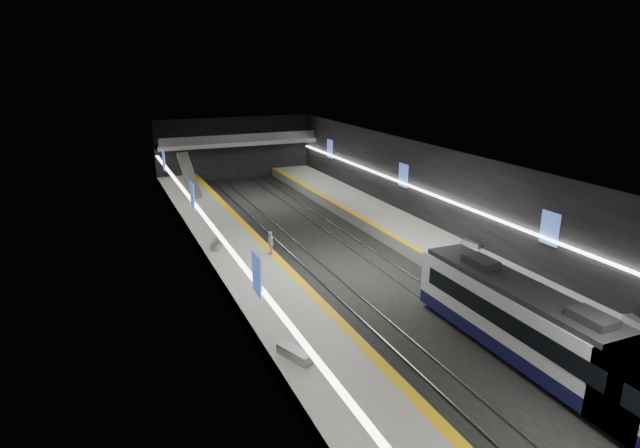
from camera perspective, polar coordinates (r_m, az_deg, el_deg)
name	(u,v)px	position (r m, az deg, el deg)	size (l,w,h in m)	color
ground	(357,272)	(39.69, 3.96, -5.15)	(70.00, 70.00, 0.00)	black
ceiling	(359,165)	(37.39, 4.22, 6.26)	(20.00, 70.00, 0.04)	beige
wall_left	(220,238)	(35.10, -10.61, -1.48)	(0.04, 70.00, 8.00)	black
wall_right	(471,206)	(43.70, 15.84, 1.87)	(0.04, 70.00, 8.00)	black
wall_back	(235,148)	(70.54, -9.11, 7.97)	(20.00, 0.04, 8.00)	black
platform_left	(259,282)	(36.92, -6.51, -6.16)	(5.00, 70.00, 1.00)	slate
tile_surface_left	(259,275)	(36.72, -6.54, -5.43)	(5.00, 70.00, 0.02)	#999995
tactile_strip_left	(289,270)	(37.34, -3.29, -4.93)	(0.60, 70.00, 0.02)	yellow
platform_right	(442,252)	(43.25, 12.88, -2.93)	(5.00, 70.00, 1.00)	slate
tile_surface_right	(442,246)	(43.08, 12.92, -2.29)	(5.00, 70.00, 0.02)	#999995
tactile_strip_right	(419,250)	(41.87, 10.48, -2.70)	(0.60, 70.00, 0.02)	yellow
rails	(357,271)	(39.67, 3.97, -5.07)	(6.52, 70.00, 0.12)	gray
train	(636,387)	(26.37, 30.68, -14.70)	(2.69, 27.52, 3.60)	#11103A
ad_posters	(352,210)	(39.07, 3.43, 1.48)	(19.94, 53.50, 2.20)	#4768D5
cove_light_left	(223,241)	(35.20, -10.27, -1.75)	(0.25, 68.60, 0.12)	white
cove_light_right	(469,209)	(43.63, 15.62, 1.59)	(0.25, 68.60, 0.12)	white
mezzanine_bridge	(238,143)	(68.40, -8.71, 8.59)	(20.00, 3.00, 1.50)	gray
escalator	(189,175)	(60.57, -13.81, 5.12)	(1.20, 8.00, 0.60)	#99999E
bench_left_near	(294,354)	(26.95, -2.76, -13.68)	(0.57, 2.07, 0.50)	#99999E
bench_left_far	(217,244)	(42.38, -10.95, -2.16)	(0.56, 2.02, 0.49)	#99999E
bench_right_near	(640,326)	(34.11, 30.98, -9.34)	(0.57, 2.07, 0.51)	#99999E
bench_right_far	(471,244)	(43.47, 15.83, -2.07)	(0.47, 1.70, 0.41)	#99999E
passenger_right_a	(539,294)	(34.42, 22.29, -6.91)	(0.56, 0.37, 1.53)	#AF4144
passenger_left_a	(270,243)	(40.05, -5.32, -2.05)	(1.07, 0.44, 1.82)	beige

